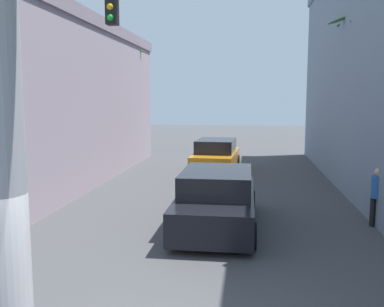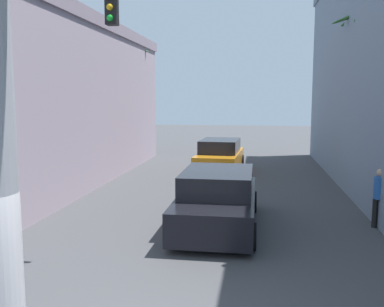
{
  "view_description": "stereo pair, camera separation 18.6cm",
  "coord_description": "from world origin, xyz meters",
  "px_view_note": "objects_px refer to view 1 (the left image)",
  "views": [
    {
      "loc": [
        1.33,
        -4.27,
        3.48
      ],
      "look_at": [
        0.0,
        5.65,
        2.19
      ],
      "focal_mm": 40.0,
      "sensor_mm": 36.0,
      "label": 1
    },
    {
      "loc": [
        1.52,
        -4.24,
        3.48
      ],
      "look_at": [
        0.0,
        5.65,
        2.19
      ],
      "focal_mm": 40.0,
      "sensor_mm": 36.0,
      "label": 2
    }
  ],
  "objects_px": {
    "car_lead": "(217,200)",
    "palm_tree_mid_right": "(367,69)",
    "traffic_light_mast": "(1,67)",
    "palm_tree_far_left": "(118,86)",
    "pedestrian_far_left": "(98,154)",
    "palm_tree_mid_left": "(41,58)",
    "pedestrian_mid_right": "(377,193)",
    "car_far": "(216,157)"
  },
  "relations": [
    {
      "from": "traffic_light_mast",
      "to": "palm_tree_far_left",
      "type": "height_order",
      "value": "palm_tree_far_left"
    },
    {
      "from": "car_lead",
      "to": "pedestrian_far_left",
      "type": "distance_m",
      "value": 8.92
    },
    {
      "from": "palm_tree_mid_right",
      "to": "pedestrian_mid_right",
      "type": "distance_m",
      "value": 6.31
    },
    {
      "from": "traffic_light_mast",
      "to": "car_lead",
      "type": "bearing_deg",
      "value": 25.56
    },
    {
      "from": "car_lead",
      "to": "palm_tree_mid_left",
      "type": "distance_m",
      "value": 8.39
    },
    {
      "from": "traffic_light_mast",
      "to": "pedestrian_mid_right",
      "type": "bearing_deg",
      "value": 17.25
    },
    {
      "from": "car_far",
      "to": "traffic_light_mast",
      "type": "bearing_deg",
      "value": -110.11
    },
    {
      "from": "car_lead",
      "to": "palm_tree_mid_right",
      "type": "distance_m",
      "value": 8.56
    },
    {
      "from": "pedestrian_mid_right",
      "to": "pedestrian_far_left",
      "type": "height_order",
      "value": "pedestrian_far_left"
    },
    {
      "from": "palm_tree_far_left",
      "to": "pedestrian_mid_right",
      "type": "distance_m",
      "value": 15.68
    },
    {
      "from": "palm_tree_far_left",
      "to": "palm_tree_mid_right",
      "type": "xyz_separation_m",
      "value": [
        11.52,
        -5.98,
        0.42
      ]
    },
    {
      "from": "car_far",
      "to": "pedestrian_far_left",
      "type": "bearing_deg",
      "value": -159.36
    },
    {
      "from": "traffic_light_mast",
      "to": "palm_tree_far_left",
      "type": "distance_m",
      "value": 13.95
    },
    {
      "from": "palm_tree_mid_right",
      "to": "palm_tree_far_left",
      "type": "bearing_deg",
      "value": 152.57
    },
    {
      "from": "palm_tree_far_left",
      "to": "pedestrian_far_left",
      "type": "relative_size",
      "value": 3.8
    },
    {
      "from": "car_far",
      "to": "palm_tree_far_left",
      "type": "relative_size",
      "value": 0.67
    },
    {
      "from": "car_lead",
      "to": "palm_tree_mid_right",
      "type": "height_order",
      "value": "palm_tree_mid_right"
    },
    {
      "from": "palm_tree_far_left",
      "to": "pedestrian_mid_right",
      "type": "height_order",
      "value": "palm_tree_far_left"
    },
    {
      "from": "car_far",
      "to": "palm_tree_mid_left",
      "type": "bearing_deg",
      "value": -136.91
    },
    {
      "from": "pedestrian_mid_right",
      "to": "pedestrian_far_left",
      "type": "bearing_deg",
      "value": 148.48
    },
    {
      "from": "car_lead",
      "to": "car_far",
      "type": "distance_m",
      "value": 8.72
    },
    {
      "from": "traffic_light_mast",
      "to": "car_lead",
      "type": "relative_size",
      "value": 1.23
    },
    {
      "from": "palm_tree_mid_left",
      "to": "pedestrian_mid_right",
      "type": "bearing_deg",
      "value": -13.98
    },
    {
      "from": "palm_tree_mid_right",
      "to": "traffic_light_mast",
      "type": "bearing_deg",
      "value": -141.47
    },
    {
      "from": "palm_tree_mid_left",
      "to": "palm_tree_far_left",
      "type": "bearing_deg",
      "value": 88.74
    },
    {
      "from": "traffic_light_mast",
      "to": "car_far",
      "type": "height_order",
      "value": "traffic_light_mast"
    },
    {
      "from": "car_far",
      "to": "palm_tree_mid_left",
      "type": "height_order",
      "value": "palm_tree_mid_left"
    },
    {
      "from": "car_lead",
      "to": "traffic_light_mast",
      "type": "bearing_deg",
      "value": -154.44
    },
    {
      "from": "traffic_light_mast",
      "to": "pedestrian_mid_right",
      "type": "relative_size",
      "value": 3.66
    },
    {
      "from": "pedestrian_mid_right",
      "to": "pedestrian_far_left",
      "type": "xyz_separation_m",
      "value": [
        -10.13,
        6.21,
        0.1
      ]
    },
    {
      "from": "car_lead",
      "to": "palm_tree_mid_right",
      "type": "bearing_deg",
      "value": 47.34
    },
    {
      "from": "car_far",
      "to": "pedestrian_mid_right",
      "type": "bearing_deg",
      "value": -58.36
    },
    {
      "from": "car_far",
      "to": "palm_tree_mid_right",
      "type": "xyz_separation_m",
      "value": [
        5.88,
        -3.07,
        3.85
      ]
    },
    {
      "from": "pedestrian_mid_right",
      "to": "palm_tree_mid_left",
      "type": "bearing_deg",
      "value": 166.02
    },
    {
      "from": "car_lead",
      "to": "palm_tree_far_left",
      "type": "relative_size",
      "value": 0.72
    },
    {
      "from": "palm_tree_far_left",
      "to": "palm_tree_mid_left",
      "type": "height_order",
      "value": "palm_tree_mid_left"
    },
    {
      "from": "car_far",
      "to": "pedestrian_far_left",
      "type": "relative_size",
      "value": 2.55
    },
    {
      "from": "pedestrian_mid_right",
      "to": "traffic_light_mast",
      "type": "bearing_deg",
      "value": -162.75
    },
    {
      "from": "car_far",
      "to": "pedestrian_mid_right",
      "type": "height_order",
      "value": "pedestrian_mid_right"
    },
    {
      "from": "pedestrian_far_left",
      "to": "car_far",
      "type": "bearing_deg",
      "value": 20.64
    },
    {
      "from": "car_lead",
      "to": "car_far",
      "type": "relative_size",
      "value": 1.07
    },
    {
      "from": "traffic_light_mast",
      "to": "palm_tree_mid_left",
      "type": "xyz_separation_m",
      "value": [
        -1.81,
        5.5,
        0.73
      ]
    }
  ]
}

